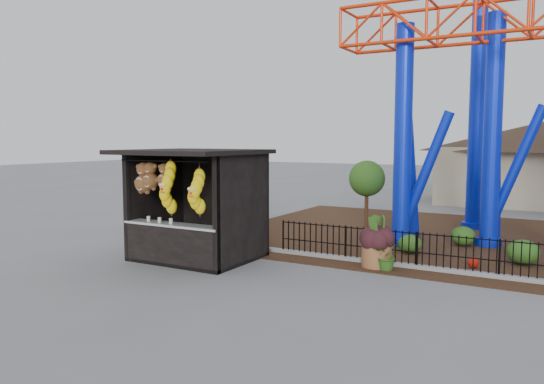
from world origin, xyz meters
The scene contains 10 objects.
ground centered at (0.00, 0.00, 0.00)m, with size 120.00×120.00×0.00m, color slate.
mulch_bed centered at (4.00, 8.00, 0.01)m, with size 18.00×12.00×0.02m, color #331E11.
curb centered at (4.00, 3.00, 0.06)m, with size 18.00×0.18×0.12m, color gray.
prize_booth centered at (-3.01, 0.90, 1.54)m, with size 3.50×3.40×3.12m.
picket_fence centered at (4.90, 3.00, 0.50)m, with size 12.20×0.06×1.00m, color black, non-canonical shape.
roller_coaster centered at (5.12, 8.23, 6.44)m, with size 11.00×6.37×10.82m.
terracotta_planter centered at (1.80, 2.70, 0.33)m, with size 0.80×0.80×0.66m, color #9A5F38.
planter_foliage centered at (1.80, 2.70, 0.98)m, with size 0.70×0.70×0.64m, color black.
potted_plant centered at (2.16, 2.50, 0.39)m, with size 0.70×0.61×0.78m, color #2E5F1C.
landscaping centered at (5.06, 5.47, 0.30)m, with size 9.12×3.50×0.68m.
Camera 1 is at (6.25, -10.77, 3.40)m, focal length 35.00 mm.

